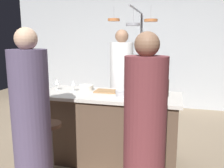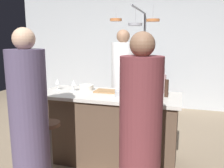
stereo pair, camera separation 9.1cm
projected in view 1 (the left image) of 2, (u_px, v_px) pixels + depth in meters
name	position (u px, v px, depth m)	size (l,w,h in m)	color
ground_plane	(109.00, 159.00, 3.18)	(9.00, 9.00, 0.00)	gray
back_wall	(142.00, 51.00, 5.64)	(6.40, 0.16, 2.60)	#B2B7BC
kitchen_island	(109.00, 127.00, 3.10)	(1.80, 0.72, 0.90)	brown
stove_range	(138.00, 90.00, 5.42)	(0.80, 0.64, 0.89)	#47474C
chef	(121.00, 88.00, 3.87)	(0.37, 0.37, 1.73)	white
bar_stool_right	(146.00, 162.00, 2.38)	(0.28, 0.28, 0.68)	#4C4C51
guest_right	(144.00, 140.00, 1.96)	(0.35, 0.35, 1.64)	brown
bar_stool_left	(51.00, 149.00, 2.65)	(0.28, 0.28, 0.68)	#4C4C51
guest_left	(32.00, 125.00, 2.24)	(0.36, 0.36, 1.69)	#594C6B
overhead_pot_rack	(137.00, 35.00, 4.64)	(0.87, 1.49, 2.17)	gray
cutting_board	(107.00, 91.00, 3.12)	(0.32, 0.22, 0.02)	#997047
pepper_mill	(167.00, 88.00, 2.86)	(0.05, 0.05, 0.21)	#382319
wine_bottle_red	(147.00, 83.00, 3.10)	(0.07, 0.07, 0.32)	#143319
wine_bottle_green	(159.00, 85.00, 2.92)	(0.07, 0.07, 0.32)	#193D23
wine_bottle_rose	(163.00, 83.00, 3.05)	(0.07, 0.07, 0.32)	#B78C8E
wine_glass_near_right_guest	(73.00, 83.00, 3.15)	(0.07, 0.07, 0.15)	silver
wine_glass_near_left_guest	(57.00, 82.00, 3.23)	(0.07, 0.07, 0.15)	silver
mixing_bowl_steel	(124.00, 93.00, 2.87)	(0.21, 0.21, 0.08)	#B7B7BC
mixing_bowl_ceramic	(86.00, 88.00, 3.22)	(0.19, 0.19, 0.07)	silver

